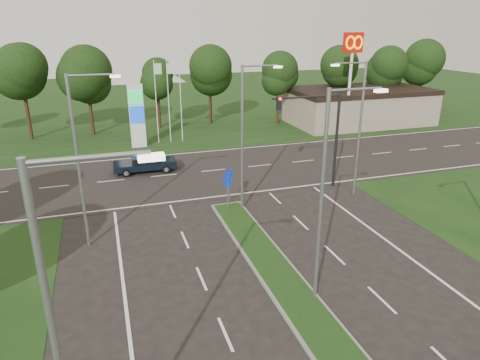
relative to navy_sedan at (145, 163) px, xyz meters
name	(u,v)px	position (x,y,z in m)	size (l,w,h in m)	color
verge_far	(153,106)	(4.23, 29.57, -0.71)	(160.00, 50.00, 0.02)	black
cross_road	(201,172)	(4.23, -1.43, -0.71)	(160.00, 12.00, 0.02)	black
median_kerb	(320,331)	(4.23, -21.43, -0.65)	(2.00, 26.00, 0.12)	slate
commercial_building	(359,106)	(26.23, 10.57, 1.29)	(16.00, 9.00, 4.00)	gray
streetlight_median_near	(327,189)	(5.23, -19.43, 4.37)	(2.53, 0.22, 9.00)	gray
streetlight_median_far	(245,132)	(5.23, -9.43, 4.37)	(2.53, 0.22, 9.00)	gray
streetlight_left_near	(65,340)	(-4.07, -25.43, 4.37)	(2.53, 0.22, 9.00)	gray
streetlight_left_far	(81,154)	(-4.07, -11.43, 4.37)	(2.53, 0.22, 9.00)	gray
streetlight_right_far	(358,123)	(13.03, -9.43, 4.37)	(2.53, 0.22, 9.00)	gray
traffic_signal	(321,124)	(11.42, -7.43, 3.94)	(5.10, 0.42, 7.00)	black
median_signs	(228,183)	(4.23, -9.03, 1.00)	(1.16, 1.76, 2.38)	gray
gas_pylon	(139,114)	(0.45, 7.62, 2.48)	(5.80, 1.26, 8.00)	silver
mcdonalds_sign	(352,57)	(22.23, 6.54, 7.27)	(2.20, 0.47, 10.40)	silver
treeline_far	(167,67)	(4.33, 14.50, 6.12)	(6.00, 6.00, 9.90)	black
navy_sedan	(145,163)	(0.00, 0.00, 0.00)	(4.86, 2.09, 1.33)	black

